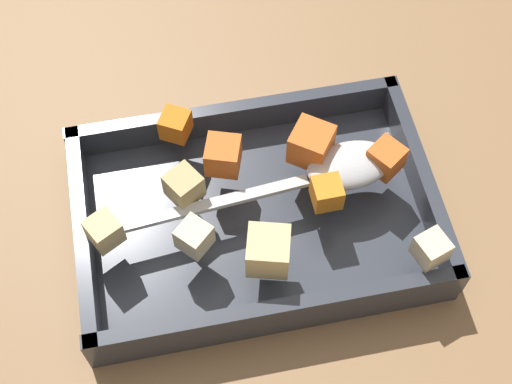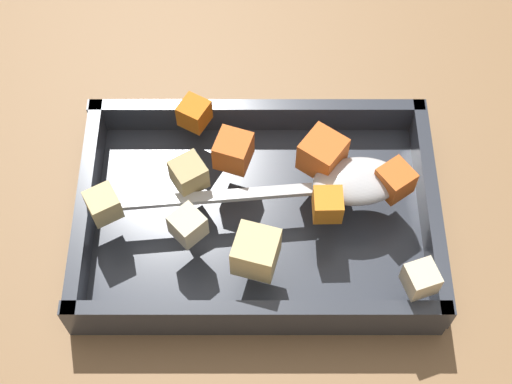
{
  "view_description": "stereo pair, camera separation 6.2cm",
  "coord_description": "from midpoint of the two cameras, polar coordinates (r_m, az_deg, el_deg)",
  "views": [
    {
      "loc": [
        -0.06,
        -0.29,
        0.6
      ],
      "look_at": [
        0.0,
        0.01,
        0.06
      ],
      "focal_mm": 52.12,
      "sensor_mm": 36.0,
      "label": 1
    },
    {
      "loc": [
        0.0,
        -0.3,
        0.6
      ],
      "look_at": [
        0.0,
        0.01,
        0.06
      ],
      "focal_mm": 52.12,
      "sensor_mm": 36.0,
      "label": 2
    }
  ],
  "objects": [
    {
      "name": "carrot_chunk_rim_edge",
      "position": [
        0.66,
        -8.88,
        4.91
      ],
      "size": [
        0.03,
        0.03,
        0.02
      ],
      "primitive_type": "cube",
      "rotation": [
        0.0,
        0.0,
        5.77
      ],
      "color": "orange",
      "rests_on": "baking_dish"
    },
    {
      "name": "potato_chunk_heap_side",
      "position": [
        0.6,
        10.47,
        -4.57
      ],
      "size": [
        0.03,
        0.03,
        0.02
      ],
      "primitive_type": "cube",
      "rotation": [
        0.0,
        0.0,
        3.47
      ],
      "color": "beige",
      "rests_on": "baking_dish"
    },
    {
      "name": "potato_chunk_under_handle",
      "position": [
        0.6,
        -7.71,
        -3.69
      ],
      "size": [
        0.03,
        0.03,
        0.02
      ],
      "primitive_type": "cube",
      "rotation": [
        0.0,
        0.0,
        5.46
      ],
      "color": "beige",
      "rests_on": "baking_dish"
    },
    {
      "name": "baking_dish",
      "position": [
        0.66,
        -2.69,
        -2.12
      ],
      "size": [
        0.31,
        0.21,
        0.05
      ],
      "color": "#333842",
      "rests_on": "ground_plane"
    },
    {
      "name": "carrot_chunk_near_left",
      "position": [
        0.64,
        -5.33,
        2.58
      ],
      "size": [
        0.04,
        0.04,
        0.03
      ],
      "primitive_type": "cube",
      "rotation": [
        0.0,
        0.0,
        1.25
      ],
      "color": "orange",
      "rests_on": "baking_dish"
    },
    {
      "name": "potato_chunk_near_spoon",
      "position": [
        0.62,
        -14.43,
        -2.95
      ],
      "size": [
        0.03,
        0.03,
        0.02
      ],
      "primitive_type": "cube",
      "rotation": [
        0.0,
        0.0,
        3.65
      ],
      "color": "#E0CC89",
      "rests_on": "baking_dish"
    },
    {
      "name": "ground_plane",
      "position": [
        0.67,
        -2.59,
        -3.72
      ],
      "size": [
        4.0,
        4.0,
        0.0
      ],
      "primitive_type": "plane",
      "color": "#936D47"
    },
    {
      "name": "carrot_chunk_front_center",
      "position": [
        0.64,
        1.49,
        3.47
      ],
      "size": [
        0.05,
        0.05,
        0.03
      ],
      "primitive_type": "cube",
      "rotation": [
        0.0,
        0.0,
        2.51
      ],
      "color": "orange",
      "rests_on": "baking_dish"
    },
    {
      "name": "potato_chunk_far_right",
      "position": [
        0.63,
        -8.39,
        0.22
      ],
      "size": [
        0.04,
        0.04,
        0.03
      ],
      "primitive_type": "cube",
      "rotation": [
        0.0,
        0.0,
        0.55
      ],
      "color": "tan",
      "rests_on": "baking_dish"
    },
    {
      "name": "potato_chunk_near_right",
      "position": [
        0.59,
        -1.77,
        -4.76
      ],
      "size": [
        0.04,
        0.04,
        0.03
      ],
      "primitive_type": "cube",
      "rotation": [
        0.0,
        0.0,
        1.3
      ],
      "color": "#E0CC89",
      "rests_on": "baking_dish"
    },
    {
      "name": "carrot_chunk_back_center",
      "position": [
        0.62,
        2.65,
        -0.46
      ],
      "size": [
        0.02,
        0.02,
        0.02
      ],
      "primitive_type": "cube",
      "rotation": [
        0.0,
        0.0,
        1.59
      ],
      "color": "orange",
      "rests_on": "baking_dish"
    },
    {
      "name": "serving_spoon",
      "position": [
        0.63,
        3.26,
        1.5
      ],
      "size": [
        0.25,
        0.05,
        0.02
      ],
      "rotation": [
        0.0,
        0.0,
        3.23
      ],
      "color": "silver",
      "rests_on": "baking_dish"
    },
    {
      "name": "carrot_chunk_corner_sw",
      "position": [
        0.64,
        7.23,
        2.34
      ],
      "size": [
        0.04,
        0.04,
        0.03
      ],
      "primitive_type": "cube",
      "rotation": [
        0.0,
        0.0,
        0.62
      ],
      "color": "orange",
      "rests_on": "baking_dish"
    }
  ]
}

